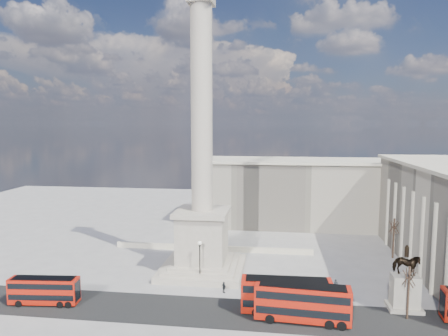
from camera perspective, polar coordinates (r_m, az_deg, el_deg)
ground at (r=67.40m, az=-3.88°, el=-15.91°), size 180.00×180.00×0.00m
asphalt_road at (r=57.63m, az=-0.77°, el=-19.92°), size 120.00×9.00×0.01m
nelsons_column at (r=68.47m, az=-3.14°, el=-4.27°), size 14.00×14.00×49.85m
balustrade_wall at (r=82.03m, az=-1.65°, el=-11.38°), size 40.00×0.60×1.10m
building_northeast at (r=102.88m, az=11.59°, el=-3.41°), size 51.00×17.00×16.60m
red_bus_a at (r=64.22m, az=-24.25°, el=-15.65°), size 9.81×3.03×3.92m
red_bus_b at (r=56.83m, az=8.96°, el=-17.55°), size 12.08×3.11×4.87m
red_bus_c at (r=55.11m, az=11.19°, el=-18.36°), size 12.30×3.63×4.92m
victorian_lamp at (r=65.64m, az=-3.48°, el=-12.75°), size 0.59×0.59×6.87m
equestrian_statue at (r=62.26m, az=24.44°, el=-15.22°), size 4.45×3.34×9.14m
bare_tree_near at (r=58.79m, az=24.95°, el=-13.78°), size 1.70×1.70×7.44m
bare_tree_mid at (r=72.83m, az=27.60°, el=-10.59°), size 1.74×1.74×6.60m
bare_tree_far at (r=82.75m, az=23.14°, el=-7.55°), size 1.98×1.98×8.09m
pedestrian_walking at (r=65.58m, az=15.68°, el=-15.88°), size 0.79×0.60×1.93m
pedestrian_standing at (r=60.67m, az=16.77°, el=-17.79°), size 1.18×1.10×1.94m
pedestrian_crossing at (r=62.97m, az=-0.02°, el=-16.69°), size 1.04×0.99×1.73m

